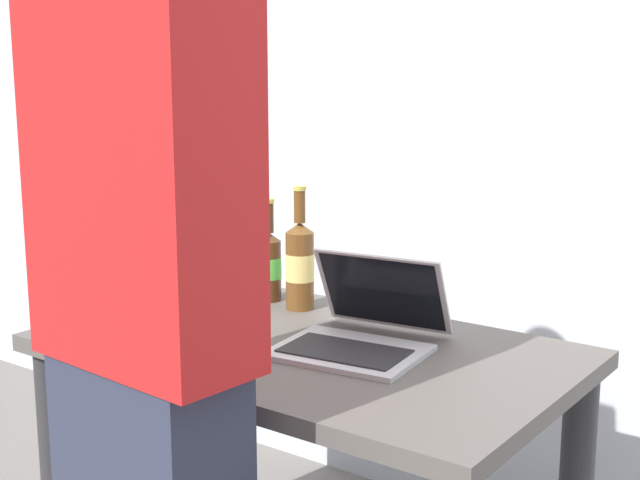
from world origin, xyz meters
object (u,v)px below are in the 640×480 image
(beer_bottle_brown, at_px, (300,263))
(beer_bottle_green, at_px, (269,263))
(laptop, at_px, (361,329))
(person_figure, at_px, (146,333))

(beer_bottle_brown, height_order, beer_bottle_green, beer_bottle_brown)
(laptop, relative_size, beer_bottle_brown, 1.18)
(beer_bottle_brown, distance_m, beer_bottle_green, 0.12)
(laptop, height_order, beer_bottle_green, beer_bottle_green)
(beer_bottle_brown, height_order, person_figure, person_figure)
(laptop, bearing_deg, person_figure, -97.58)
(beer_bottle_green, bearing_deg, beer_bottle_brown, -8.45)
(beer_bottle_green, height_order, person_figure, person_figure)
(laptop, distance_m, person_figure, 0.60)
(laptop, relative_size, beer_bottle_green, 1.37)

